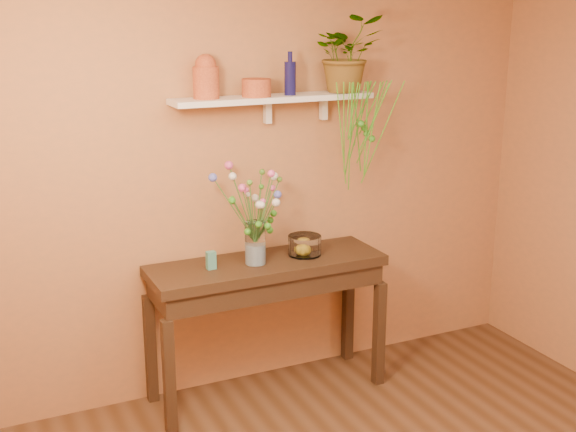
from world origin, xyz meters
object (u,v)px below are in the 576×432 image
(glass_vase, at_px, (255,246))
(terracotta_jug, at_px, (206,77))
(sideboard, at_px, (267,280))
(bouquet, at_px, (255,197))
(spider_plant, at_px, (347,54))
(glass_bowl, at_px, (305,246))
(blue_bottle, at_px, (290,77))

(glass_vase, bearing_deg, terracotta_jug, 144.34)
(sideboard, height_order, bouquet, bouquet)
(bouquet, bearing_deg, spider_plant, 10.73)
(sideboard, xyz_separation_m, glass_bowl, (0.27, 0.00, 0.19))
(blue_bottle, height_order, spider_plant, spider_plant)
(blue_bottle, relative_size, spider_plant, 0.55)
(blue_bottle, height_order, glass_bowl, blue_bottle)
(sideboard, height_order, blue_bottle, blue_bottle)
(blue_bottle, distance_m, glass_bowl, 1.08)
(spider_plant, xyz_separation_m, bouquet, (-0.70, -0.13, -0.84))
(sideboard, bearing_deg, glass_vase, -166.34)
(terracotta_jug, relative_size, blue_bottle, 0.99)
(terracotta_jug, relative_size, glass_bowl, 1.22)
(glass_vase, xyz_separation_m, glass_bowl, (0.35, 0.03, -0.06))
(sideboard, distance_m, glass_vase, 0.26)
(sideboard, distance_m, glass_bowl, 0.33)
(terracotta_jug, xyz_separation_m, bouquet, (0.24, -0.16, -0.72))
(spider_plant, bearing_deg, glass_bowl, -161.75)
(terracotta_jug, bearing_deg, sideboard, -24.73)
(terracotta_jug, distance_m, glass_bowl, 1.24)
(terracotta_jug, height_order, spider_plant, spider_plant)
(blue_bottle, height_order, bouquet, blue_bottle)
(terracotta_jug, bearing_deg, blue_bottle, -4.10)
(blue_bottle, xyz_separation_m, glass_bowl, (0.06, -0.10, -1.07))
(sideboard, distance_m, blue_bottle, 1.29)
(bouquet, bearing_deg, blue_bottle, 22.43)
(blue_bottle, bearing_deg, spider_plant, 1.59)
(spider_plant, height_order, glass_vase, spider_plant)
(sideboard, relative_size, spider_plant, 3.11)
(glass_bowl, bearing_deg, spider_plant, 18.25)
(sideboard, distance_m, bouquet, 0.56)
(spider_plant, bearing_deg, sideboard, -169.03)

